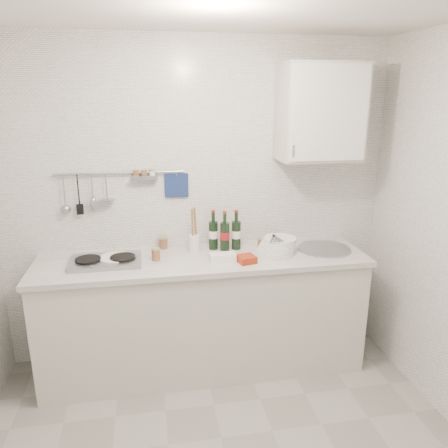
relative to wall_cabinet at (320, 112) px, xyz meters
name	(u,v)px	position (x,y,z in m)	size (l,w,h in m)	color
back_wall	(197,204)	(-0.90, 0.18, -0.70)	(3.00, 0.02, 2.50)	silver
counter	(205,316)	(-0.89, -0.12, -1.52)	(2.44, 0.64, 0.96)	beige
wall_rail	(118,186)	(-1.50, 0.15, -0.52)	(0.98, 0.09, 0.34)	#93969B
wall_cabinet	(320,112)	(0.00, 0.00, 0.00)	(0.60, 0.38, 0.70)	beige
plate_stack_hob	(115,259)	(-1.54, -0.10, -1.01)	(0.25, 0.24, 0.03)	#5283BB
plate_stack_sink	(277,246)	(-0.33, -0.13, -0.97)	(0.32, 0.30, 0.12)	white
wine_bottles	(225,230)	(-0.71, 0.02, -0.87)	(0.25, 0.12, 0.31)	black
butter_dish	(223,257)	(-0.77, -0.22, -1.00)	(0.19, 0.09, 0.06)	white
strawberry_punnet	(246,259)	(-0.61, -0.28, -1.00)	(0.12, 0.12, 0.05)	#B22A13
utensil_crock	(194,241)	(-0.95, 0.02, -0.95)	(0.09, 0.09, 0.35)	white
jar_a	(163,243)	(-1.18, 0.13, -0.98)	(0.07, 0.07, 0.09)	brown
jar_b	(271,240)	(-0.32, 0.07, -0.99)	(0.06, 0.06, 0.08)	brown
jar_c	(262,243)	(-0.42, 0.00, -0.99)	(0.07, 0.07, 0.08)	brown
jar_d	(156,254)	(-1.24, -0.12, -0.98)	(0.06, 0.06, 0.09)	brown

